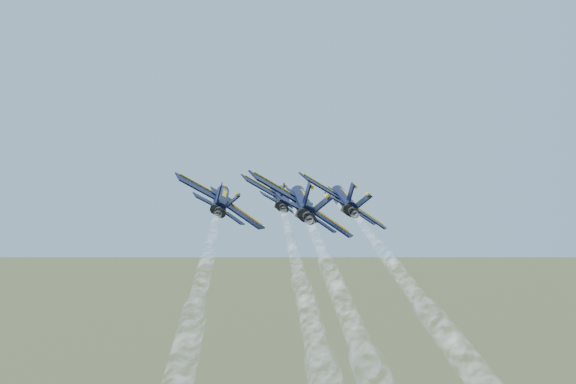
% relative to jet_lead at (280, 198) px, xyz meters
% --- Properties ---
extents(jet_lead, '(11.56, 18.03, 7.51)m').
position_rel_jet_lead_xyz_m(jet_lead, '(0.00, 0.00, 0.00)').
color(jet_lead, black).
extents(jet_left, '(11.56, 18.03, 7.51)m').
position_rel_jet_lead_xyz_m(jet_left, '(-4.91, -16.21, 0.00)').
color(jet_left, black).
extents(jet_right, '(11.56, 18.03, 7.51)m').
position_rel_jet_lead_xyz_m(jet_right, '(11.13, -13.41, 0.00)').
color(jet_right, black).
extents(jet_slot, '(11.56, 18.03, 7.51)m').
position_rel_jet_lead_xyz_m(jet_slot, '(7.97, -28.81, 0.00)').
color(jet_slot, black).
extents(smoke_trail_lead, '(28.51, 93.61, 3.80)m').
position_rel_jet_lead_xyz_m(smoke_trail_lead, '(19.73, -70.30, 0.03)').
color(smoke_trail_lead, white).
extents(smoke_trail_left, '(28.51, 93.61, 3.80)m').
position_rel_jet_lead_xyz_m(smoke_trail_left, '(14.82, -86.51, 0.03)').
color(smoke_trail_left, white).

